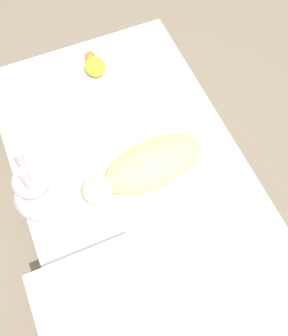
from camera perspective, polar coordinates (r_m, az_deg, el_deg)
The scene contains 7 objects.
ground_plane at distance 1.82m, azimuth -1.22°, elevation -4.30°, with size 12.00×12.00×0.00m, color #7A6B56.
bed_mattress at distance 1.72m, azimuth -1.29°, elevation -2.82°, with size 1.57×0.92×0.23m.
burp_cloth at distance 1.59m, azimuth -5.82°, elevation -2.37°, with size 0.16×0.14×0.02m.
swaddled_baby at distance 1.55m, azimuth 0.31°, elevation 0.15°, with size 0.24×0.52×0.14m.
pillow at distance 1.43m, azimuth -7.39°, elevation -18.00°, with size 0.29×0.39×0.10m.
bunny_plush at distance 1.49m, azimuth -15.22°, elevation -3.55°, with size 0.19×0.19×0.37m.
turtle_plush at distance 1.91m, azimuth -7.23°, elevation 14.61°, with size 0.15×0.10×0.07m.
Camera 1 is at (-0.66, 0.24, 1.68)m, focal length 42.00 mm.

